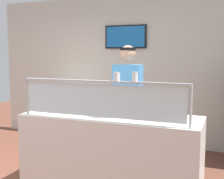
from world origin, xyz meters
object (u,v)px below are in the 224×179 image
at_px(pizza_tray, 105,113).
at_px(pepper_flake_shaker, 135,77).
at_px(pizza_server, 101,111).
at_px(parmesan_shaker, 117,77).
at_px(worker_figure, 128,101).
at_px(pizza_box_stack, 67,93).

distance_m(pizza_tray, pepper_flake_shaker, 0.71).
height_order(pizza_tray, pepper_flake_shaker, pepper_flake_shaker).
relative_size(pizza_server, parmesan_shaker, 3.13).
distance_m(pizza_server, worker_figure, 0.75).
height_order(pizza_server, parmesan_shaker, parmesan_shaker).
bearing_deg(pepper_flake_shaker, pizza_server, 149.31).
bearing_deg(pizza_box_stack, pizza_tray, -48.55).
relative_size(pizza_server, worker_figure, 0.16).
bearing_deg(parmesan_shaker, pizza_tray, 129.62).
height_order(pizza_server, worker_figure, worker_figure).
xyz_separation_m(pepper_flake_shaker, pizza_box_stack, (-1.90, 1.95, -0.49)).
relative_size(parmesan_shaker, pepper_flake_shaker, 0.93).
bearing_deg(worker_figure, parmesan_shaker, -77.61).
distance_m(pizza_tray, pizza_server, 0.05).
bearing_deg(pizza_box_stack, worker_figure, -31.71).
bearing_deg(pizza_tray, pizza_server, -155.14).
height_order(pizza_tray, pizza_box_stack, pizza_box_stack).
distance_m(parmesan_shaker, worker_figure, 1.14).
height_order(pizza_server, pizza_box_stack, same).
bearing_deg(pizza_box_stack, parmesan_shaker, -48.83).
bearing_deg(parmesan_shaker, pepper_flake_shaker, -0.00).
relative_size(pizza_tray, pepper_flake_shaker, 4.49).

